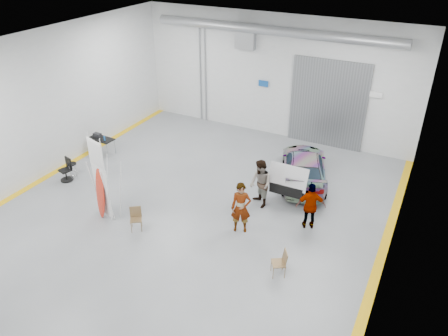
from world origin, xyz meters
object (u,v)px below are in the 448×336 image
at_px(sedan_car, 304,167).
at_px(person_a, 241,208).
at_px(person_b, 260,184).
at_px(surfboard_display, 102,186).
at_px(person_c, 311,206).
at_px(folding_chair_near, 137,223).
at_px(shop_stool, 73,171).
at_px(folding_chair_far, 278,267).
at_px(office_chair, 67,171).
at_px(work_table, 100,138).

bearing_deg(sedan_car, person_a, 59.63).
distance_m(person_b, surfboard_display, 5.80).
bearing_deg(person_c, person_b, -37.18).
xyz_separation_m(folding_chair_near, shop_stool, (-4.55, 1.65, 0.10)).
xyz_separation_m(sedan_car, person_a, (-0.86, -4.35, 0.31)).
height_order(person_a, folding_chair_far, person_a).
xyz_separation_m(surfboard_display, folding_chair_near, (1.47, -0.08, -1.07)).
relative_size(folding_chair_near, folding_chair_far, 0.96).
bearing_deg(folding_chair_far, person_c, 146.41).
distance_m(person_c, surfboard_display, 7.43).
height_order(sedan_car, person_c, person_c).
distance_m(sedan_car, office_chair, 9.96).
height_order(sedan_car, work_table, sedan_car).
relative_size(person_c, shop_stool, 2.44).
bearing_deg(office_chair, folding_chair_far, 7.55).
distance_m(surfboard_display, work_table, 5.42).
relative_size(surfboard_display, folding_chair_far, 3.73).
height_order(shop_stool, office_chair, office_chair).
height_order(sedan_car, shop_stool, sedan_car).
bearing_deg(folding_chair_near, folding_chair_far, -34.01).
distance_m(surfboard_display, shop_stool, 3.59).
height_order(surfboard_display, office_chair, surfboard_display).
bearing_deg(shop_stool, person_a, -0.06).
xyz_separation_m(shop_stool, work_table, (-0.56, 2.41, 0.41)).
relative_size(person_b, office_chair, 1.92).
bearing_deg(surfboard_display, work_table, 149.55).
xyz_separation_m(folding_chair_near, work_table, (-5.12, 4.06, 0.51)).
bearing_deg(work_table, sedan_car, 11.76).
xyz_separation_m(person_a, shop_stool, (-7.84, 0.01, -0.59)).
relative_size(person_a, surfboard_display, 0.58).
bearing_deg(folding_chair_near, person_a, -9.06).
relative_size(person_a, work_table, 1.51).
height_order(person_a, office_chair, person_a).
bearing_deg(person_b, folding_chair_near, -93.38).
bearing_deg(folding_chair_far, shop_stool, -130.22).
relative_size(person_b, surfboard_display, 0.58).
distance_m(person_a, person_b, 1.77).
bearing_deg(person_c, work_table, -30.40).
bearing_deg(sedan_car, surfboard_display, 27.20).
bearing_deg(folding_chair_near, shop_stool, 124.57).
relative_size(surfboard_display, office_chair, 3.32).
bearing_deg(folding_chair_near, surfboard_display, 141.40).
bearing_deg(work_table, office_chair, -81.41).
distance_m(person_b, shop_stool, 8.03).
xyz_separation_m(person_c, office_chair, (-10.10, -1.47, -0.46)).
xyz_separation_m(shop_stool, office_chair, (-0.17, -0.20, 0.07)).
xyz_separation_m(person_a, folding_chair_far, (1.99, -1.50, -0.68)).
bearing_deg(folding_chair_near, work_table, 106.06).
xyz_separation_m(sedan_car, shop_stool, (-8.70, -4.34, -0.28)).
bearing_deg(person_c, person_a, 7.33).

